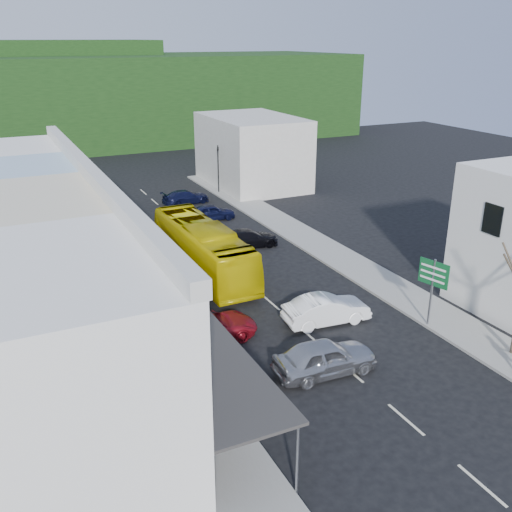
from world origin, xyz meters
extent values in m
plane|color=black|center=(0.00, 0.00, 0.00)|extent=(120.00, 120.00, 0.00)
cube|color=gray|center=(-7.50, 10.00, 0.07)|extent=(3.00, 52.00, 0.15)
cube|color=gray|center=(7.50, 10.00, 0.07)|extent=(3.00, 52.00, 0.15)
cube|color=silver|center=(-12.50, -5.50, 4.00)|extent=(7.00, 9.00, 8.00)
cube|color=#531216|center=(-8.40, -5.50, 3.05)|extent=(1.30, 7.65, 0.08)
cube|color=beige|center=(-12.50, 3.00, 4.00)|extent=(7.00, 8.00, 8.00)
cube|color=maroon|center=(-8.40, 3.00, 3.05)|extent=(1.30, 6.80, 0.08)
cube|color=#9CB7CB|center=(-12.50, 10.00, 4.00)|extent=(7.00, 6.00, 8.00)
cube|color=#195926|center=(-8.40, 10.00, 3.05)|extent=(1.30, 5.10, 0.08)
cube|color=silver|center=(-12.50, 16.50, 4.00)|extent=(7.00, 7.00, 8.00)
cube|color=#531216|center=(-8.40, 16.50, 3.05)|extent=(1.30, 5.95, 0.08)
cube|color=#B7B2A8|center=(-12.00, 27.00, 3.00)|extent=(8.00, 10.00, 6.00)
cube|color=#B7B2A8|center=(11.00, 30.00, 3.50)|extent=(8.00, 12.00, 7.00)
cube|color=black|center=(0.00, 64.00, 6.00)|extent=(80.00, 24.00, 12.00)
cube|color=black|center=(-8.00, 70.00, 10.00)|extent=(40.00, 16.00, 8.00)
imported|color=#DCC503|center=(-1.89, 9.99, 1.55)|extent=(2.70, 11.64, 3.10)
imported|color=#ABABAF|center=(-1.16, -3.68, 0.70)|extent=(4.48, 2.01, 1.40)
imported|color=white|center=(1.54, 0.50, 0.70)|extent=(4.54, 2.17, 1.40)
imported|color=maroon|center=(-4.68, 1.59, 0.70)|extent=(4.77, 2.38, 1.40)
imported|color=black|center=(2.71, 13.13, 0.70)|extent=(4.65, 2.23, 1.40)
imported|color=black|center=(2.74, 20.41, 0.70)|extent=(4.48, 2.02, 1.40)
imported|color=black|center=(2.43, 26.09, 0.70)|extent=(4.68, 2.35, 1.40)
imported|color=black|center=(-8.49, 1.67, 1.00)|extent=(0.56, 0.69, 1.70)
camera|label=1|loc=(-13.66, -22.58, 14.39)|focal=40.00mm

